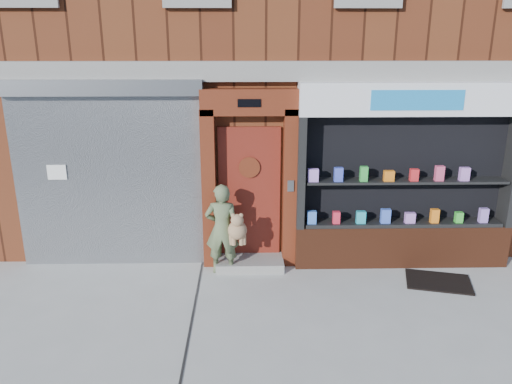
{
  "coord_description": "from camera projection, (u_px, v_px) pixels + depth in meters",
  "views": [
    {
      "loc": [
        -0.81,
        -5.81,
        3.65
      ],
      "look_at": [
        -0.66,
        1.0,
        1.52
      ],
      "focal_mm": 35.0,
      "sensor_mm": 36.0,
      "label": 1
    }
  ],
  "objects": [
    {
      "name": "ground",
      "position": [
        307.0,
        323.0,
        6.65
      ],
      "size": [
        80.0,
        80.0,
        0.0
      ],
      "primitive_type": "plane",
      "color": "#9E9E99",
      "rests_on": "ground"
    },
    {
      "name": "building",
      "position": [
        281.0,
        20.0,
        11.18
      ],
      "size": [
        12.0,
        8.16,
        8.0
      ],
      "color": "#532413",
      "rests_on": "ground"
    },
    {
      "name": "shutter_bay",
      "position": [
        108.0,
        164.0,
        7.91
      ],
      "size": [
        3.1,
        0.3,
        3.04
      ],
      "color": "gray",
      "rests_on": "ground"
    },
    {
      "name": "red_door_bay",
      "position": [
        249.0,
        180.0,
        7.98
      ],
      "size": [
        1.52,
        0.58,
        2.9
      ],
      "color": "#551D0E",
      "rests_on": "ground"
    },
    {
      "name": "pharmacy_bay",
      "position": [
        405.0,
        185.0,
        8.01
      ],
      "size": [
        3.5,
        0.41,
        3.0
      ],
      "color": "#552614",
      "rests_on": "ground"
    },
    {
      "name": "woman",
      "position": [
        224.0,
        229.0,
        7.87
      ],
      "size": [
        0.68,
        0.44,
        1.48
      ],
      "color": "#546241",
      "rests_on": "ground"
    },
    {
      "name": "doormat",
      "position": [
        438.0,
        282.0,
        7.74
      ],
      "size": [
        1.1,
        0.9,
        0.02
      ],
      "primitive_type": "cube",
      "rotation": [
        0.0,
        0.0,
        -0.26
      ],
      "color": "black",
      "rests_on": "ground"
    }
  ]
}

